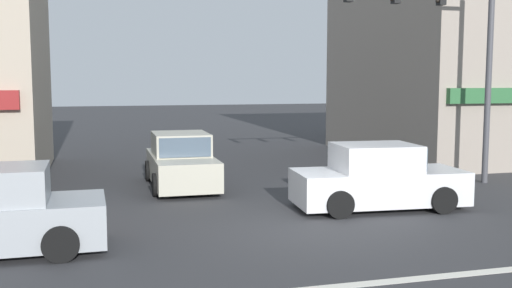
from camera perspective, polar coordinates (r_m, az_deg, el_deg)
name	(u,v)px	position (r m, az deg, el deg)	size (l,w,h in m)	color
ground_plane	(306,228)	(12.82, 4.79, -8.00)	(120.00, 120.00, 0.00)	#333335
lane_marking_stripe	(384,282)	(9.74, 12.11, -12.72)	(9.00, 0.24, 0.01)	silver
building_right_corner	(490,29)	(27.07, 21.41, 10.13)	(10.66, 9.71, 10.38)	gray
traffic_light_mast	(451,39)	(18.55, 18.11, 9.50)	(4.89, 0.27, 6.20)	#47474C
sedan_parked_curbside	(378,180)	(14.84, 11.54, -3.34)	(4.22, 2.12, 1.58)	silver
sedan_approaching_near	(181,163)	(17.57, -7.13, -1.79)	(1.93, 4.13, 1.58)	#B7B29E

